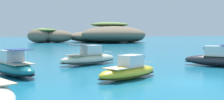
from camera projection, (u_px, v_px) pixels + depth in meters
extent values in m
plane|color=#197093|center=(191.00, 83.00, 19.71)|extent=(400.00, 400.00, 0.00)
ellipsoid|color=#756651|center=(114.00, 34.00, 94.81)|extent=(32.03, 32.07, 5.63)
ellipsoid|color=#756651|center=(130.00, 36.00, 97.94)|extent=(14.32, 14.44, 4.31)
ellipsoid|color=#756651|center=(89.00, 37.00, 101.21)|extent=(17.76, 18.36, 3.80)
ellipsoid|color=#756651|center=(109.00, 35.00, 97.58)|extent=(15.59, 15.04, 4.99)
ellipsoid|color=#84755B|center=(101.00, 38.00, 104.97)|extent=(14.22, 15.63, 2.79)
ellipsoid|color=olive|center=(110.00, 25.00, 99.05)|extent=(13.53, 12.30, 1.75)
ellipsoid|color=#9E8966|center=(43.00, 35.00, 94.07)|extent=(9.58, 9.89, 4.97)
ellipsoid|color=#84755B|center=(48.00, 37.00, 96.29)|extent=(5.80, 5.30, 3.45)
ellipsoid|color=#756651|center=(58.00, 36.00, 94.94)|extent=(10.81, 9.44, 4.27)
ellipsoid|color=#756651|center=(39.00, 36.00, 91.95)|extent=(9.18, 9.10, 4.61)
ellipsoid|color=olive|center=(44.00, 30.00, 93.34)|extent=(8.08, 7.35, 1.18)
ellipsoid|color=#2D2D33|center=(218.00, 61.00, 29.09)|extent=(6.74, 6.26, 1.20)
ellipsoid|color=black|center=(218.00, 63.00, 29.11)|extent=(6.87, 6.39, 0.14)
cube|color=#C6B793|center=(224.00, 56.00, 28.80)|extent=(4.13, 3.92, 0.06)
cube|color=silver|center=(215.00, 51.00, 29.20)|extent=(2.47, 2.43, 0.99)
cube|color=#2D4756|center=(205.00, 49.00, 29.69)|extent=(1.08, 1.19, 0.53)
cylinder|color=silver|center=(192.00, 53.00, 30.41)|extent=(1.01, 1.15, 0.04)
ellipsoid|color=beige|center=(89.00, 59.00, 30.64)|extent=(7.27, 5.33, 1.21)
ellipsoid|color=black|center=(89.00, 61.00, 30.65)|extent=(7.42, 5.44, 0.15)
cube|color=#C6B793|center=(85.00, 55.00, 30.26)|extent=(4.31, 3.49, 0.06)
cube|color=silver|center=(91.00, 50.00, 30.80)|extent=(2.47, 2.28, 1.00)
cube|color=#2D4756|center=(98.00, 48.00, 31.45)|extent=(0.88, 1.33, 0.53)
cylinder|color=silver|center=(108.00, 52.00, 32.39)|extent=(0.76, 1.33, 0.04)
cube|color=#333338|center=(79.00, 45.00, 29.72)|extent=(2.68, 2.50, 0.04)
cylinder|color=silver|center=(75.00, 49.00, 30.33)|extent=(0.03, 0.03, 1.14)
cylinder|color=silver|center=(83.00, 50.00, 29.19)|extent=(0.03, 0.03, 1.14)
ellipsoid|color=yellow|center=(128.00, 72.00, 21.24)|extent=(6.07, 4.95, 1.04)
ellipsoid|color=black|center=(128.00, 75.00, 21.25)|extent=(6.19, 5.05, 0.12)
cube|color=#C6B793|center=(124.00, 67.00, 20.88)|extent=(3.65, 3.18, 0.06)
cube|color=silver|center=(131.00, 60.00, 21.40)|extent=(2.13, 2.02, 0.85)
cube|color=#2D4756|center=(138.00, 58.00, 22.01)|extent=(0.84, 1.10, 0.46)
cylinder|color=silver|center=(147.00, 62.00, 22.90)|extent=(0.75, 1.08, 0.04)
ellipsoid|color=#19727A|center=(14.00, 68.00, 23.01)|extent=(5.19, 7.11, 1.18)
ellipsoid|color=black|center=(14.00, 71.00, 23.03)|extent=(5.30, 7.25, 0.14)
cube|color=#C6B793|center=(16.00, 63.00, 22.58)|extent=(3.40, 4.21, 0.06)
cube|color=silver|center=(12.00, 56.00, 23.21)|extent=(2.22, 2.41, 0.97)
cube|color=#2D4756|center=(7.00, 54.00, 23.96)|extent=(1.30, 0.86, 0.52)
cylinder|color=silver|center=(2.00, 58.00, 25.03)|extent=(1.30, 0.74, 0.04)
cube|color=navy|center=(19.00, 50.00, 21.98)|extent=(2.44, 2.62, 0.04)
cylinder|color=silver|center=(10.00, 57.00, 21.54)|extent=(0.03, 0.03, 1.11)
cylinder|color=silver|center=(28.00, 56.00, 22.48)|extent=(0.03, 0.03, 1.11)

